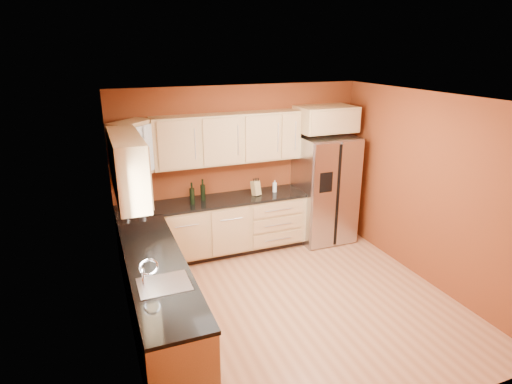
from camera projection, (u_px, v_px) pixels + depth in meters
floor at (293, 303)px, 5.53m from camera, size 4.00×4.00×0.00m
ceiling at (300, 99)px, 4.69m from camera, size 4.00×4.00×0.00m
wall_back at (241, 168)px, 6.87m from camera, size 4.00×0.04×2.60m
wall_front at (411, 295)px, 3.35m from camera, size 4.00×0.04×2.60m
wall_left at (123, 235)px, 4.42m from camera, size 0.04×4.00×2.60m
wall_right at (428, 190)px, 5.81m from camera, size 0.04×4.00×2.60m
base_cabinets_back at (215, 229)px, 6.70m from camera, size 2.90×0.60×0.88m
base_cabinets_left at (158, 300)px, 4.80m from camera, size 0.60×2.80×0.88m
countertop_back at (214, 201)px, 6.54m from camera, size 2.90×0.62×0.04m
countertop_left at (156, 264)px, 4.66m from camera, size 0.62×2.80×0.04m
upper_cabinets_back at (228, 138)px, 6.47m from camera, size 2.30×0.33×0.75m
upper_cabinets_left at (127, 167)px, 4.95m from camera, size 0.33×1.35×0.75m
corner_upper_cabinet at (133, 149)px, 5.84m from camera, size 0.67×0.67×0.75m
over_fridge_cabinet at (326, 119)px, 6.84m from camera, size 0.92×0.60×0.40m
refrigerator at (324, 189)px, 7.14m from camera, size 0.90×0.75×1.78m
window at (128, 231)px, 3.91m from camera, size 0.03×0.90×1.00m
sink_faucet at (163, 271)px, 4.16m from camera, size 0.50×0.42×0.30m
canister_left at (142, 204)px, 6.13m from camera, size 0.11×0.11×0.17m
canister_right at (125, 206)px, 6.06m from camera, size 0.14×0.14×0.17m
wine_bottle_a at (192, 193)px, 6.31m from camera, size 0.10×0.10×0.34m
wine_bottle_b at (203, 190)px, 6.48m from camera, size 0.10×0.10×0.33m
knife_block at (256, 188)px, 6.72m from camera, size 0.14×0.14×0.23m
soap_dispenser at (275, 186)px, 6.87m from camera, size 0.08×0.08×0.19m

